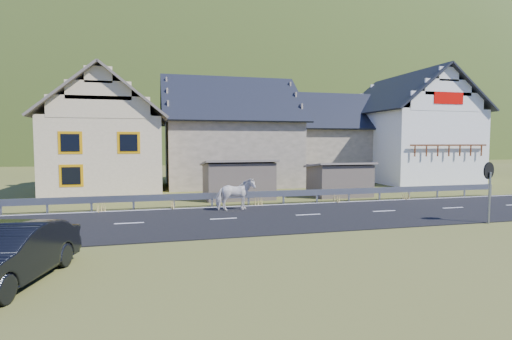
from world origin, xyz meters
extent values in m
plane|color=#4B501B|center=(0.00, 0.00, 0.00)|extent=(160.00, 160.00, 0.00)
cube|color=black|center=(0.00, 0.00, 0.02)|extent=(60.00, 7.00, 0.04)
cube|color=silver|center=(0.00, 0.00, 0.04)|extent=(60.00, 6.60, 0.01)
cube|color=#93969B|center=(0.00, 3.68, 0.58)|extent=(28.00, 0.08, 0.34)
cube|color=#93969B|center=(-14.00, 3.70, 0.35)|extent=(0.10, 0.06, 0.70)
cube|color=#93969B|center=(-12.00, 3.70, 0.35)|extent=(0.10, 0.06, 0.70)
cube|color=#93969B|center=(-10.00, 3.70, 0.35)|extent=(0.10, 0.06, 0.70)
cube|color=#93969B|center=(-8.00, 3.70, 0.35)|extent=(0.10, 0.06, 0.70)
cube|color=#93969B|center=(-6.00, 3.70, 0.35)|extent=(0.10, 0.06, 0.70)
cube|color=#93969B|center=(-4.00, 3.70, 0.35)|extent=(0.10, 0.06, 0.70)
cube|color=#93969B|center=(-2.00, 3.70, 0.35)|extent=(0.10, 0.06, 0.70)
cube|color=#93969B|center=(0.00, 3.70, 0.35)|extent=(0.10, 0.06, 0.70)
cube|color=#93969B|center=(2.00, 3.70, 0.35)|extent=(0.10, 0.06, 0.70)
cube|color=#93969B|center=(4.00, 3.70, 0.35)|extent=(0.10, 0.06, 0.70)
cube|color=#93969B|center=(6.00, 3.70, 0.35)|extent=(0.10, 0.06, 0.70)
cube|color=#93969B|center=(8.00, 3.70, 0.35)|extent=(0.10, 0.06, 0.70)
cube|color=#93969B|center=(10.00, 3.70, 0.35)|extent=(0.10, 0.06, 0.70)
cube|color=#93969B|center=(12.00, 3.70, 0.35)|extent=(0.10, 0.06, 0.70)
cube|color=#93969B|center=(14.00, 3.70, 0.35)|extent=(0.10, 0.06, 0.70)
cube|color=#675A4D|center=(-2.00, 6.50, 1.10)|extent=(4.30, 3.30, 2.40)
cube|color=#675A4D|center=(4.50, 6.00, 1.00)|extent=(3.80, 2.90, 2.20)
cube|color=beige|center=(-10.00, 12.00, 2.50)|extent=(7.00, 9.00, 5.00)
cube|color=orange|center=(-11.60, 7.50, 3.40)|extent=(1.30, 0.12, 1.30)
cube|color=orange|center=(-8.40, 7.50, 3.40)|extent=(1.30, 0.12, 1.30)
cube|color=orange|center=(-11.60, 7.50, 1.50)|extent=(1.30, 0.12, 1.30)
cube|color=tan|center=(-12.00, 13.50, 6.56)|extent=(0.70, 0.70, 2.40)
cube|color=tan|center=(-1.00, 15.00, 2.50)|extent=(10.00, 9.00, 5.00)
cube|color=tan|center=(9.00, 17.00, 2.30)|extent=(9.00, 8.00, 4.60)
cube|color=white|center=(15.00, 14.00, 3.00)|extent=(8.00, 10.00, 6.00)
cube|color=#C90400|center=(15.00, 8.97, 6.80)|extent=(2.60, 0.06, 0.90)
cube|color=#622913|center=(15.00, 8.75, 3.20)|extent=(6.80, 0.12, 0.12)
ellipsoid|color=#1C370E|center=(5.00, 180.00, -20.00)|extent=(440.00, 280.00, 260.00)
imported|color=white|center=(-3.06, 2.04, 0.84)|extent=(1.05, 1.97, 1.60)
imported|color=black|center=(-10.35, -6.67, 0.72)|extent=(2.58, 4.60, 1.44)
cylinder|color=#93969B|center=(6.69, -3.60, 1.09)|extent=(0.09, 0.09, 2.18)
cylinder|color=black|center=(6.69, -3.52, 2.24)|extent=(0.71, 0.26, 0.72)
cylinder|color=white|center=(6.69, -3.47, 2.24)|extent=(0.59, 0.21, 0.61)
camera|label=1|loc=(-6.90, -17.30, 3.43)|focal=28.00mm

